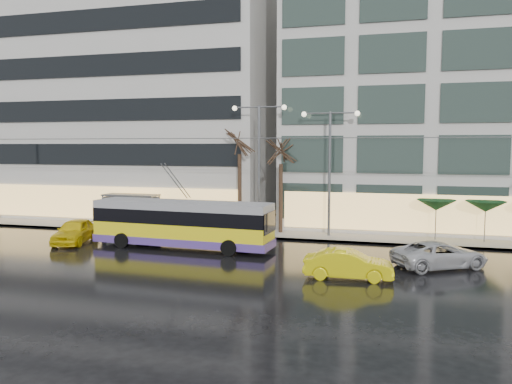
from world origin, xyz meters
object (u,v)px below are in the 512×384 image
(street_lamp_near, at_px, (259,151))
(trolleybus, at_px, (182,225))
(bus_shelter, at_px, (128,203))
(taxi_a, at_px, (75,231))

(street_lamp_near, bearing_deg, trolleybus, -119.30)
(bus_shelter, bearing_deg, taxi_a, -94.00)
(bus_shelter, xyz_separation_m, taxi_a, (-0.43, -6.16, -1.18))
(taxi_a, bearing_deg, trolleybus, -12.30)
(bus_shelter, relative_size, street_lamp_near, 0.47)
(trolleybus, height_order, bus_shelter, trolleybus)
(bus_shelter, bearing_deg, street_lamp_near, 0.63)
(trolleybus, bearing_deg, taxi_a, -177.80)
(bus_shelter, relative_size, taxi_a, 0.91)
(bus_shelter, bearing_deg, trolleybus, -39.93)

